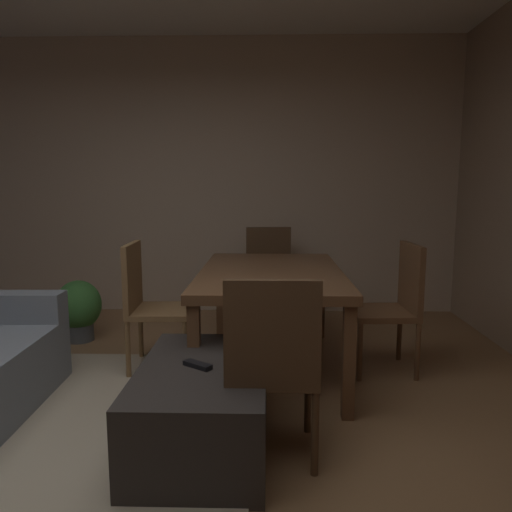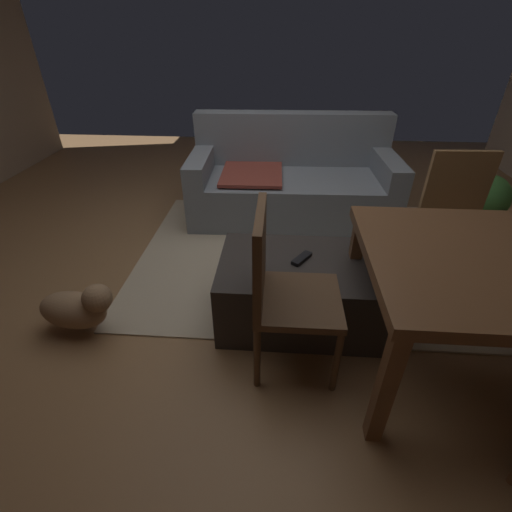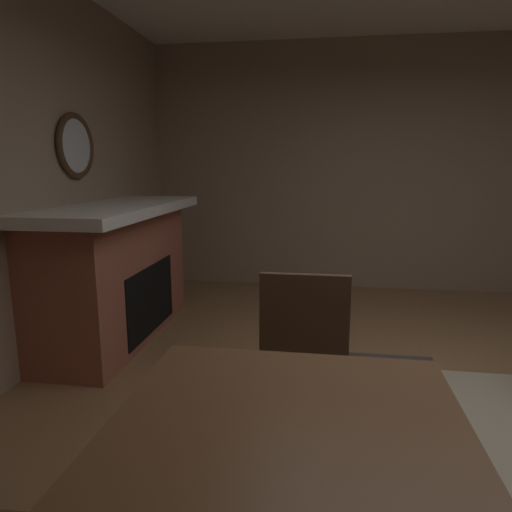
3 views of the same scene
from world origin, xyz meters
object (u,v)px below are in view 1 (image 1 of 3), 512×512
dining_table (271,280)px  dining_chair_north (148,299)px  dining_chair_south (395,300)px  potted_plant (79,308)px  tv_remote (198,365)px  dining_chair_east (269,270)px  dining_chair_west (272,359)px  ottoman_coffee_table (204,405)px

dining_table → dining_chair_north: 0.91m
dining_chair_north → dining_chair_south: (0.01, -1.79, 0.00)m
dining_table → potted_plant: bearing=70.0°
tv_remote → dining_chair_east: 2.33m
dining_chair_west → dining_chair_east: same height
dining_chair_east → dining_table: bearing=-179.6°
tv_remote → dining_chair_west: (-0.12, -0.38, 0.08)m
potted_plant → dining_table: bearing=-110.0°
ottoman_coffee_table → dining_chair_west: 0.49m
dining_chair_east → dining_chair_north: (-1.21, 0.89, 0.00)m
dining_chair_west → ottoman_coffee_table: bearing=67.1°
ottoman_coffee_table → dining_table: dining_table is taller
dining_chair_west → potted_plant: bearing=42.4°
dining_chair_west → dining_chair_south: same height
ottoman_coffee_table → potted_plant: (1.67, 1.31, 0.07)m
dining_chair_east → dining_chair_south: bearing=-143.2°
dining_chair_south → potted_plant: (0.60, 2.55, -0.24)m
dining_chair_west → dining_chair_east: bearing=0.2°
dining_table → dining_chair_east: bearing=0.4°
dining_chair_north → tv_remote: bearing=-154.4°
dining_table → dining_chair_east: size_ratio=1.76×
dining_chair_north → potted_plant: 1.00m
dining_chair_west → potted_plant: size_ratio=1.75×
tv_remote → potted_plant: (1.69, 1.28, -0.16)m
ottoman_coffee_table → potted_plant: size_ratio=1.97×
dining_table → dining_chair_west: dining_chair_west is taller
dining_chair_south → potted_plant: 2.63m
dining_chair_west → tv_remote: bearing=71.9°
tv_remote → dining_table: dining_table is taller
tv_remote → dining_chair_west: dining_chair_west is taller
tv_remote → dining_chair_east: (2.30, -0.37, 0.08)m
potted_plant → tv_remote: bearing=-142.9°
tv_remote → dining_chair_south: size_ratio=0.17×
dining_table → dining_chair_north: size_ratio=1.76×
dining_chair_east → dining_chair_west: bearing=-179.8°
dining_chair_north → potted_plant: bearing=51.4°
tv_remote → potted_plant: bearing=71.5°
dining_table → dining_chair_north: bearing=90.2°
ottoman_coffee_table → dining_chair_north: 1.23m
tv_remote → ottoman_coffee_table: bearing=-6.4°
ottoman_coffee_table → dining_chair_east: dining_chair_east is taller
ottoman_coffee_table → tv_remote: 0.23m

